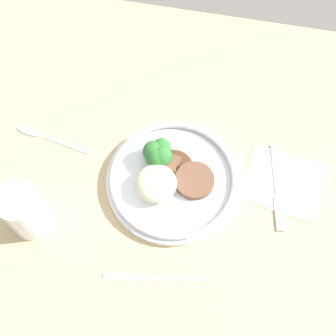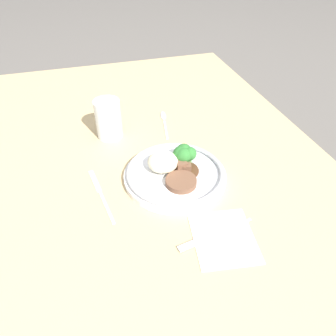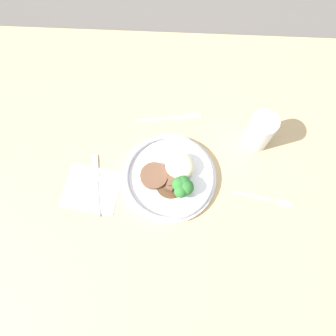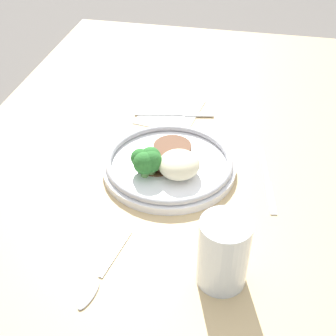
{
  "view_description": "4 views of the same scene",
  "coord_description": "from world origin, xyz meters",
  "px_view_note": "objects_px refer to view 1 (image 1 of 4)",
  "views": [
    {
      "loc": [
        -0.11,
        0.33,
        0.89
      ],
      "look_at": [
        -0.03,
        -0.05,
        0.07
      ],
      "focal_mm": 50.0,
      "sensor_mm": 36.0,
      "label": 1
    },
    {
      "loc": [
        -0.66,
        0.16,
        0.59
      ],
      "look_at": [
        -0.03,
        -0.02,
        0.05
      ],
      "focal_mm": 35.0,
      "sensor_mm": 36.0,
      "label": 2
    },
    {
      "loc": [
        -0.04,
        -0.33,
        0.92
      ],
      "look_at": [
        -0.05,
        -0.02,
        0.07
      ],
      "focal_mm": 35.0,
      "sensor_mm": 36.0,
      "label": 3
    },
    {
      "loc": [
        0.67,
        0.11,
        0.61
      ],
      "look_at": [
        -0.02,
        -0.03,
        0.06
      ],
      "focal_mm": 50.0,
      "sensor_mm": 36.0,
      "label": 4
    }
  ],
  "objects_px": {
    "fork": "(277,195)",
    "knife": "(154,278)",
    "juice_glass": "(25,212)",
    "spoon": "(38,134)",
    "plate": "(170,176)"
  },
  "relations": [
    {
      "from": "juice_glass",
      "to": "fork",
      "type": "distance_m",
      "value": 0.48
    },
    {
      "from": "plate",
      "to": "juice_glass",
      "type": "relative_size",
      "value": 2.23
    },
    {
      "from": "plate",
      "to": "fork",
      "type": "distance_m",
      "value": 0.21
    },
    {
      "from": "fork",
      "to": "spoon",
      "type": "xyz_separation_m",
      "value": [
        0.51,
        -0.04,
        -0.0
      ]
    },
    {
      "from": "plate",
      "to": "knife",
      "type": "xyz_separation_m",
      "value": [
        -0.01,
        0.2,
        -0.02
      ]
    },
    {
      "from": "plate",
      "to": "spoon",
      "type": "relative_size",
      "value": 1.55
    },
    {
      "from": "fork",
      "to": "spoon",
      "type": "relative_size",
      "value": 1.08
    },
    {
      "from": "plate",
      "to": "fork",
      "type": "xyz_separation_m",
      "value": [
        -0.21,
        -0.01,
        -0.02
      ]
    },
    {
      "from": "juice_glass",
      "to": "fork",
      "type": "xyz_separation_m",
      "value": [
        -0.46,
        -0.14,
        -0.05
      ]
    },
    {
      "from": "juice_glass",
      "to": "spoon",
      "type": "xyz_separation_m",
      "value": [
        0.05,
        -0.18,
        -0.05
      ]
    },
    {
      "from": "knife",
      "to": "spoon",
      "type": "xyz_separation_m",
      "value": [
        0.3,
        -0.25,
        0.0
      ]
    },
    {
      "from": "plate",
      "to": "spoon",
      "type": "xyz_separation_m",
      "value": [
        0.29,
        -0.05,
        -0.02
      ]
    },
    {
      "from": "fork",
      "to": "knife",
      "type": "distance_m",
      "value": 0.29
    },
    {
      "from": "plate",
      "to": "knife",
      "type": "bearing_deg",
      "value": 92.52
    },
    {
      "from": "juice_glass",
      "to": "spoon",
      "type": "bearing_deg",
      "value": -74.9
    }
  ]
}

